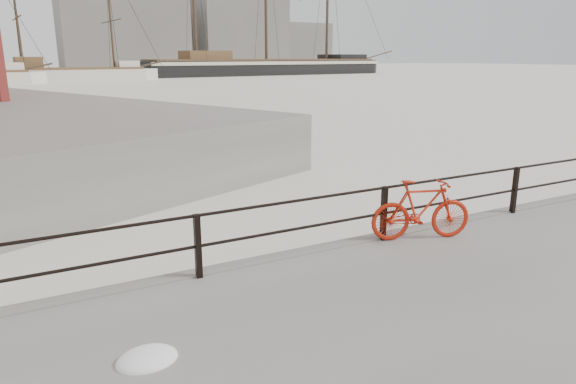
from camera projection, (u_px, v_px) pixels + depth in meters
name	position (u px, v px, depth m)	size (l,w,h in m)	color
ground	(504.00, 226.00, 11.22)	(400.00, 400.00, 0.00)	white
guardrail	(515.00, 190.00, 10.87)	(28.00, 0.10, 1.00)	black
bicycle	(421.00, 210.00, 9.28)	(1.86, 0.28, 1.12)	#B11E0B
barque_black	(267.00, 75.00, 101.49)	(64.97, 21.26, 36.42)	black
schooner_mid	(72.00, 81.00, 75.08)	(27.47, 11.62, 19.89)	beige
industrial_west	(123.00, 35.00, 137.18)	(32.00, 18.00, 18.00)	gray
industrial_mid	(237.00, 28.00, 156.71)	(26.00, 20.00, 24.00)	gray
industrial_east	(295.00, 46.00, 172.80)	(20.00, 16.00, 14.00)	gray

